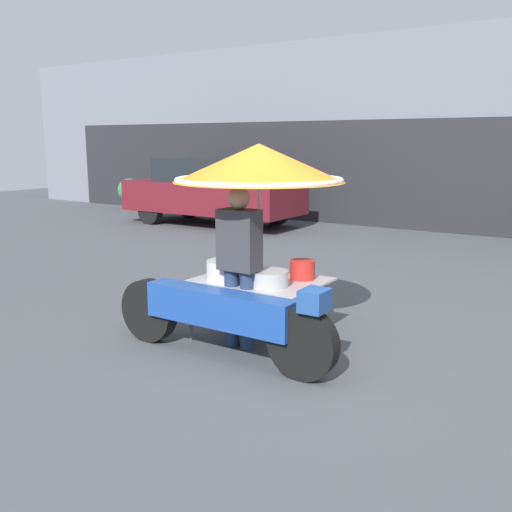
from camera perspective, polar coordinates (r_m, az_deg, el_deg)
The scene contains 6 objects.
ground_plane at distance 5.14m, azimuth 1.84°, elevation -10.62°, with size 36.00×36.00×0.00m, color #4C4F54.
shopfront_building at distance 13.58m, azimuth 23.09°, elevation 11.30°, with size 28.00×2.06×4.25m.
vendor_motorcycle_cart at distance 5.37m, azimuth -0.23°, elevation 5.71°, with size 2.32×1.63×1.91m.
vendor_person at distance 5.28m, azimuth -1.67°, elevation -0.41°, with size 0.38×0.22×1.52m.
parked_car at distance 13.38m, azimuth -4.55°, elevation 6.50°, with size 4.18×1.69×1.54m.
potted_plant at distance 16.62m, azimuth -12.52°, elevation 6.28°, with size 0.67×0.67×0.89m.
Camera 1 is at (2.46, -4.08, 1.93)m, focal length 40.00 mm.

